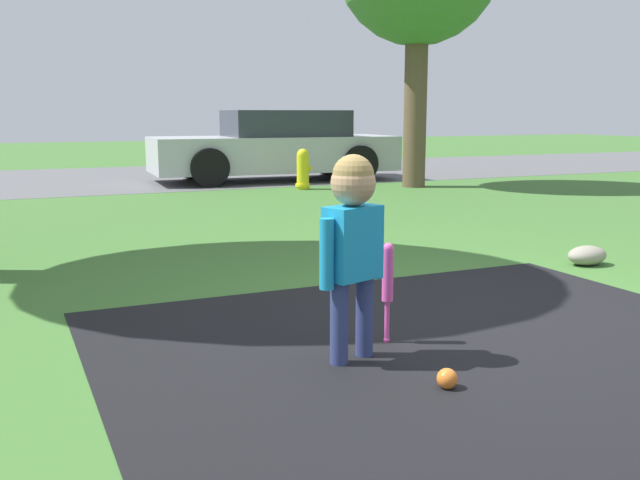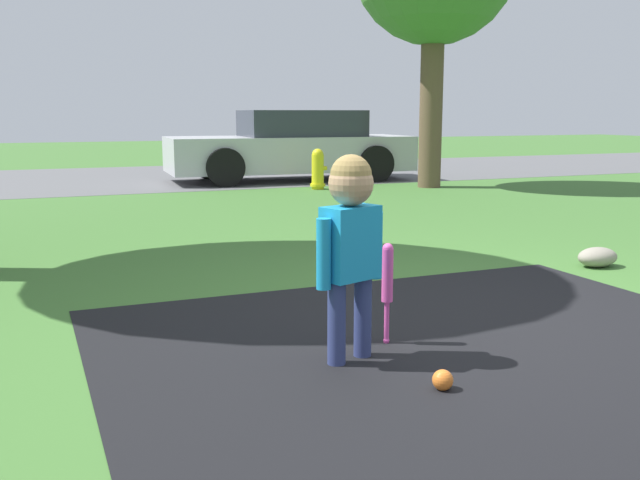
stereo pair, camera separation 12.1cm
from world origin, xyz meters
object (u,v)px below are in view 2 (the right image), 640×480
(fire_hydrant, at_px, (318,169))
(parked_car, at_px, (292,147))
(child, at_px, (351,229))
(baseball_bat, at_px, (387,279))
(sports_ball, at_px, (443,380))

(fire_hydrant, distance_m, parked_car, 1.71)
(child, relative_size, baseball_bat, 1.87)
(child, distance_m, baseball_bat, 0.48)
(baseball_bat, xyz_separation_m, parked_car, (2.94, 9.40, 0.26))
(fire_hydrant, bearing_deg, sports_ball, -108.71)
(sports_ball, bearing_deg, child, 112.98)
(fire_hydrant, bearing_deg, child, -111.31)
(baseball_bat, distance_m, sports_ball, 0.78)
(baseball_bat, xyz_separation_m, sports_ball, (-0.08, -0.70, -0.32))
(parked_car, bearing_deg, sports_ball, 76.95)
(child, height_order, baseball_bat, child)
(child, bearing_deg, parked_car, 52.43)
(child, distance_m, parked_car, 10.10)
(child, xyz_separation_m, sports_ball, (0.23, -0.53, -0.64))
(child, relative_size, sports_ball, 10.83)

